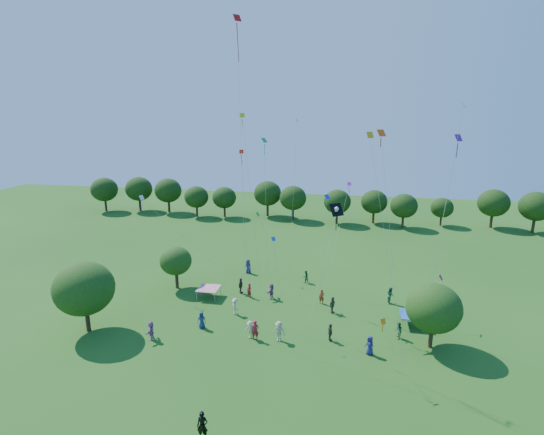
{
  "coord_description": "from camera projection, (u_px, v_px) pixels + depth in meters",
  "views": [
    {
      "loc": [
        6.14,
        -19.3,
        19.69
      ],
      "look_at": [
        0.0,
        14.0,
        11.0
      ],
      "focal_mm": 28.0,
      "sensor_mm": 36.0,
      "label": 1
    }
  ],
  "objects": [
    {
      "name": "small_kite_12",
      "position": [
        326.0,
        213.0,
        43.19
      ],
      "size": [
        0.66,
        1.09,
        9.96
      ],
      "color": "#1521D9"
    },
    {
      "name": "treeline",
      "position": [
        304.0,
        198.0,
        76.44
      ],
      "size": [
        88.01,
        8.77,
        6.77
      ],
      "color": "#422B19",
      "rests_on": "ground"
    },
    {
      "name": "crowd_person_11",
      "position": [
        271.0,
        291.0,
        45.14
      ],
      "size": [
        0.95,
        1.69,
        1.71
      ],
      "primitive_type": "imported",
      "rotation": [
        0.0,
        0.0,
        4.46
      ],
      "color": "#854D82",
      "rests_on": "ground"
    },
    {
      "name": "crowd_person_13",
      "position": [
        249.0,
        290.0,
        45.46
      ],
      "size": [
        0.7,
        0.63,
        1.58
      ],
      "primitive_type": "imported",
      "rotation": [
        0.0,
        0.0,
        5.76
      ],
      "color": "maroon",
      "rests_on": "ground"
    },
    {
      "name": "tent_red_stripe",
      "position": [
        209.0,
        288.0,
        45.38
      ],
      "size": [
        2.2,
        2.2,
        1.1
      ],
      "color": "#CA1740",
      "rests_on": "ground"
    },
    {
      "name": "crowd_person_4",
      "position": [
        332.0,
        305.0,
        41.94
      ],
      "size": [
        0.86,
        1.12,
        1.74
      ],
      "primitive_type": "imported",
      "rotation": [
        0.0,
        0.0,
        1.12
      ],
      "color": "#453937",
      "rests_on": "ground"
    },
    {
      "name": "crowd_person_0",
      "position": [
        248.0,
        266.0,
        52.2
      ],
      "size": [
        0.98,
        0.73,
        1.76
      ],
      "primitive_type": "imported",
      "rotation": [
        0.0,
        0.0,
        5.95
      ],
      "color": "navy",
      "rests_on": "ground"
    },
    {
      "name": "near_tree_west",
      "position": [
        84.0,
        289.0,
        37.75
      ],
      "size": [
        5.32,
        5.32,
        6.57
      ],
      "color": "#422B19",
      "rests_on": "ground"
    },
    {
      "name": "crowd_person_2",
      "position": [
        398.0,
        331.0,
        37.28
      ],
      "size": [
        0.41,
        0.75,
        1.52
      ],
      "primitive_type": "imported",
      "rotation": [
        0.0,
        0.0,
        4.71
      ],
      "color": "#255734",
      "rests_on": "ground"
    },
    {
      "name": "crowd_person_15",
      "position": [
        250.0,
        329.0,
        37.38
      ],
      "size": [
        1.15,
        0.75,
        1.63
      ],
      "primitive_type": "imported",
      "rotation": [
        0.0,
        0.0,
        6.01
      ],
      "color": "#BBB996",
      "rests_on": "ground"
    },
    {
      "name": "small_kite_5",
      "position": [
        344.0,
        208.0,
        46.32
      ],
      "size": [
        2.29,
        5.69,
        10.54
      ],
      "color": "purple"
    },
    {
      "name": "pirate_kite",
      "position": [
        336.0,
        211.0,
        38.15
      ],
      "size": [
        2.72,
        4.33,
        10.1
      ],
      "color": "black"
    },
    {
      "name": "tent_blue",
      "position": [
        413.0,
        315.0,
        39.51
      ],
      "size": [
        2.2,
        2.2,
        1.1
      ],
      "color": "blue",
      "rests_on": "ground"
    },
    {
      "name": "red_high_kite",
      "position": [
        239.0,
        88.0,
        35.4
      ],
      "size": [
        1.6,
        3.89,
        25.93
      ],
      "color": "red"
    },
    {
      "name": "crowd_person_8",
      "position": [
        306.0,
        277.0,
        49.33
      ],
      "size": [
        0.83,
        0.78,
        1.5
      ],
      "primitive_type": "imported",
      "rotation": [
        0.0,
        0.0,
        3.82
      ],
      "color": "#296138",
      "rests_on": "ground"
    },
    {
      "name": "crowd_person_3",
      "position": [
        235.0,
        306.0,
        41.69
      ],
      "size": [
        1.09,
        1.15,
        1.68
      ],
      "primitive_type": "imported",
      "rotation": [
        0.0,
        0.0,
        2.28
      ],
      "color": "#C0BE99",
      "rests_on": "ground"
    },
    {
      "name": "crowd_person_7",
      "position": [
        322.0,
        297.0,
        44.0
      ],
      "size": [
        0.61,
        0.42,
        1.55
      ],
      "primitive_type": "imported",
      "rotation": [
        0.0,
        0.0,
        6.19
      ],
      "color": "maroon",
      "rests_on": "ground"
    },
    {
      "name": "crowd_person_12",
      "position": [
        370.0,
        345.0,
        34.85
      ],
      "size": [
        0.89,
        0.88,
        1.65
      ],
      "primitive_type": "imported",
      "rotation": [
        0.0,
        0.0,
        5.53
      ],
      "color": "navy",
      "rests_on": "ground"
    },
    {
      "name": "small_kite_14",
      "position": [
        294.0,
        176.0,
        47.27
      ],
      "size": [
        0.44,
        2.81,
        17.31
      ],
      "color": "white"
    },
    {
      "name": "crowd_person_9",
      "position": [
        279.0,
        331.0,
        36.91
      ],
      "size": [
        1.29,
        0.79,
        1.83
      ],
      "primitive_type": "imported",
      "rotation": [
        0.0,
        0.0,
        6.05
      ],
      "color": "tan",
      "rests_on": "ground"
    },
    {
      "name": "crowd_person_5",
      "position": [
        151.0,
        330.0,
        37.13
      ],
      "size": [
        0.82,
        1.68,
        1.73
      ],
      "primitive_type": "imported",
      "rotation": [
        0.0,
        0.0,
        4.87
      ],
      "color": "#A8629F",
      "rests_on": "ground"
    },
    {
      "name": "crowd_person_10",
      "position": [
        241.0,
        286.0,
        46.49
      ],
      "size": [
        0.59,
        1.08,
        1.75
      ],
      "primitive_type": "imported",
      "rotation": [
        0.0,
        0.0,
        1.44
      ],
      "color": "#37302C",
      "rests_on": "ground"
    },
    {
      "name": "small_kite_9",
      "position": [
        385.0,
        327.0,
        30.63
      ],
      "size": [
        1.7,
        1.13,
        3.77
      ],
      "color": "orange"
    },
    {
      "name": "small_kite_6",
      "position": [
        157.0,
        213.0,
        46.31
      ],
      "size": [
        7.56,
        4.0,
        9.4
      ],
      "color": "silver"
    },
    {
      "name": "man_in_black",
      "position": [
        202.0,
        426.0,
        25.84
      ],
      "size": [
        0.74,
        0.52,
        1.89
      ],
      "primitive_type": "imported",
      "rotation": [
        0.0,
        0.0,
        0.09
      ],
      "color": "black",
      "rests_on": "ground"
    },
    {
      "name": "small_kite_4",
      "position": [
        276.0,
        256.0,
        37.48
      ],
      "size": [
        1.12,
        0.44,
        7.53
      ],
      "color": "blue"
    },
    {
      "name": "small_kite_13",
      "position": [
        451.0,
        176.0,
        34.29
      ],
      "size": [
        1.58,
        1.18,
        16.46
      ],
      "color": "#6A1894"
    },
    {
      "name": "small_kite_1",
      "position": [
        244.0,
        192.0,
        41.12
      ],
      "size": [
        0.42,
        2.57,
        14.7
      ],
      "color": "red"
    },
    {
      "name": "crowd_person_1",
      "position": [
        255.0,
        330.0,
        37.07
      ],
      "size": [
        0.72,
        0.51,
        1.8
      ],
      "primitive_type": "imported",
      "rotation": [
        0.0,
        0.0,
        6.4
      ],
      "color": "maroon",
      "rests_on": "ground"
    },
    {
      "name": "small_kite_2",
      "position": [
        248.0,
        171.0,
        38.35
      ],
      "size": [
        2.33,
        1.52,
        18.03
      ],
      "color": "gold"
    },
    {
      "name": "near_tree_east",
      "position": [
        434.0,
        308.0,
        35.24
      ],
      "size": [
        4.57,
        4.57,
        5.69
      ],
      "color": "#422B19",
      "rests_on": "ground"
    },
    {
      "name": "small_kite_8",
      "position": [
        386.0,
        190.0,
        28.81
      ],
      "size": [
        2.86,
        0.61,
        17.07
      ],
      "color": "#ED470D"
    },
    {
      "name": "small_kite_0",
      "position": [
        439.0,
        282.0,
        39.06
      ],
      "size": [
        1.63,
        2.37,
        3.5
      ],
      "color": "#DF0D48"
    },
    {
      "name": "crowd_person_14",
      "position": [
        390.0,
        295.0,
        44.13
      ],
      "size": [
        0.69,
        0.96,
        1.75
      ],
      "primitive_type": "imported",
      "rotation": [
        0.0,
        0.0,
        1.85
      ],
      "color": "#2A6343",
      "rests_on": "ground"
    },
    {
      "name": "small_kite_7",
      "position": [
        453.0,
        161.0,
        32.97
      ],
      "size": [
        0.84,
        3.07,
        18.96
      ],
      "color": "#0A64A4"
    },
    {
      "name": "small_kite_3",
      "position": [
        263.0,
        224.0,
        49.87
      ],
      "size": [
        4.16,
        2.48,
        6.55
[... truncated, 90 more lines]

